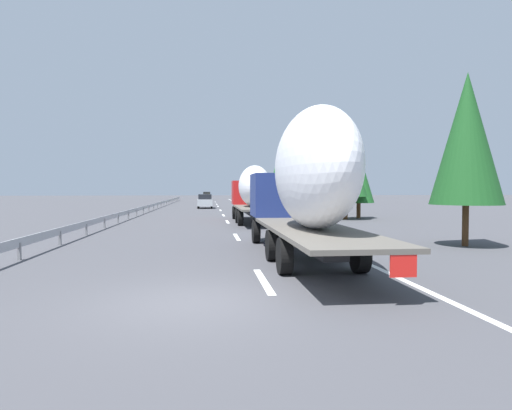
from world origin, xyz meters
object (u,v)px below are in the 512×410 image
at_px(truck_lead, 253,191).
at_px(car_yellow_coupe, 207,196).
at_px(car_silver_hatch, 205,201).
at_px(truck_trailing, 306,181).
at_px(road_sign, 265,192).

xyz_separation_m(truck_lead, car_yellow_coupe, (71.40, 3.49, -1.37)).
height_order(car_silver_hatch, car_yellow_coupe, car_yellow_coupe).
distance_m(truck_trailing, road_sign, 34.12).
relative_size(truck_trailing, car_yellow_coupe, 2.95).
xyz_separation_m(truck_lead, road_sign, (16.74, -3.10, -0.17)).
bearing_deg(truck_trailing, road_sign, -5.21).
xyz_separation_m(truck_trailing, car_yellow_coupe, (88.63, 3.49, -1.75)).
relative_size(car_silver_hatch, road_sign, 1.54).
xyz_separation_m(car_yellow_coupe, road_sign, (-54.66, -6.59, 1.20)).
relative_size(truck_lead, road_sign, 3.95).
bearing_deg(road_sign, truck_lead, 169.51).
xyz_separation_m(car_silver_hatch, car_yellow_coupe, (46.67, -0.11, 0.02)).
xyz_separation_m(truck_lead, car_silver_hatch, (24.72, 3.60, -1.39)).
xyz_separation_m(truck_lead, truck_trailing, (-17.23, 0.00, 0.38)).
bearing_deg(car_yellow_coupe, car_silver_hatch, 179.86).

